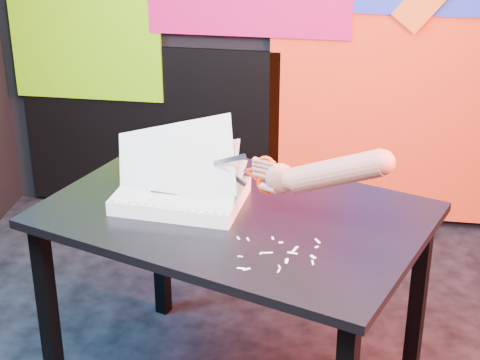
# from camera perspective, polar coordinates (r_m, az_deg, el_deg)

# --- Properties ---
(room) EXTENTS (3.01, 3.01, 2.71)m
(room) POSITION_cam_1_polar(r_m,az_deg,el_deg) (2.27, 1.70, 10.51)
(room) COLOR black
(room) RESTS_ON ground
(backdrop) EXTENTS (2.88, 0.05, 2.08)m
(backdrop) POSITION_cam_1_polar(r_m,az_deg,el_deg) (3.78, 5.40, 10.10)
(backdrop) COLOR red
(backdrop) RESTS_ON ground
(work_table) EXTENTS (1.38, 1.14, 0.75)m
(work_table) POSITION_cam_1_polar(r_m,az_deg,el_deg) (2.60, -0.37, -4.04)
(work_table) COLOR black
(work_table) RESTS_ON ground
(printout_stack) EXTENTS (0.45, 0.33, 0.30)m
(printout_stack) POSITION_cam_1_polar(r_m,az_deg,el_deg) (2.60, -4.24, -1.01)
(printout_stack) COLOR white
(printout_stack) RESTS_ON work_table
(scissors) EXTENTS (0.21, 0.09, 0.13)m
(scissors) POSITION_cam_1_polar(r_m,az_deg,el_deg) (2.47, 1.56, 0.41)
(scissors) COLOR silver
(scissors) RESTS_ON printout_stack
(hand_forearm) EXTENTS (0.42, 0.19, 0.21)m
(hand_forearm) POSITION_cam_1_polar(r_m,az_deg,el_deg) (2.36, 6.21, 0.53)
(hand_forearm) COLOR brown
(hand_forearm) RESTS_ON work_table
(paper_clippings) EXTENTS (0.25, 0.21, 0.00)m
(paper_clippings) POSITION_cam_1_polar(r_m,az_deg,el_deg) (2.32, 2.92, -5.27)
(paper_clippings) COLOR beige
(paper_clippings) RESTS_ON work_table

